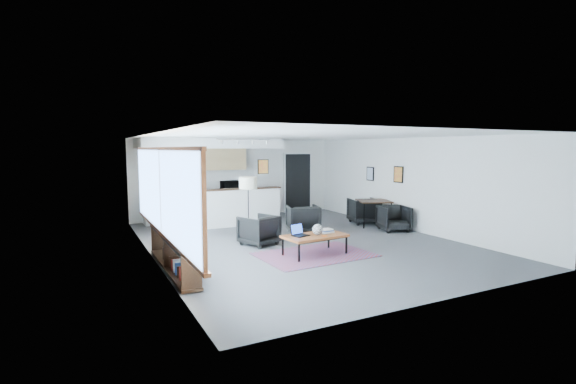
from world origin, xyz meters
name	(u,v)px	position (x,y,z in m)	size (l,w,h in m)	color
room	(300,190)	(0.00, 0.00, 1.30)	(7.02, 9.02, 2.62)	#4D4D50
window	(161,194)	(-3.46, -0.90, 1.46)	(0.10, 5.95, 1.66)	#8CBFFF
console	(173,254)	(-3.30, -1.05, 0.33)	(0.35, 3.00, 0.80)	#331E11
kitchenette	(209,178)	(-1.20, 3.71, 1.38)	(4.20, 1.96, 2.60)	white
doorway	(297,182)	(2.30, 4.42, 1.07)	(1.10, 0.12, 2.15)	black
track_light	(244,140)	(-0.59, 2.20, 2.53)	(1.60, 0.07, 0.15)	silver
wall_art_lower	(398,174)	(3.47, 0.40, 1.55)	(0.03, 0.38, 0.48)	black
wall_art_upper	(370,174)	(3.47, 1.70, 1.50)	(0.03, 0.34, 0.44)	black
kilim_rug	(315,255)	(-0.32, -1.27, 0.01)	(2.47, 1.75, 0.01)	#62334C
coffee_table	(315,236)	(-0.32, -1.27, 0.41)	(1.42, 0.86, 0.44)	brown
laptop	(299,232)	(-0.67, -1.16, 0.51)	(0.41, 0.36, 0.25)	black
ceramic_pot	(318,230)	(-0.27, -1.29, 0.56)	(0.23, 0.23, 0.23)	gray
book_stack	(326,231)	(0.03, -1.17, 0.48)	(0.31, 0.26, 0.09)	silver
coaster	(324,236)	(-0.21, -1.47, 0.45)	(0.11, 0.11, 0.01)	#E5590C
armchair_left	(259,229)	(-1.04, 0.15, 0.39)	(0.77, 0.72, 0.79)	black
armchair_right	(303,218)	(0.56, 0.87, 0.43)	(0.83, 0.77, 0.85)	black
floor_lamp	(248,185)	(-1.01, 0.88, 1.38)	(0.48, 0.48, 1.59)	black
dining_table	(374,203)	(3.00, 0.91, 0.70)	(1.18, 1.18, 0.77)	#331E11
dining_chair_near	(394,219)	(3.00, 0.02, 0.33)	(0.65, 0.61, 0.67)	black
dining_chair_far	(364,212)	(2.99, 1.37, 0.36)	(0.71, 0.66, 0.73)	black
microwave	(230,184)	(-0.36, 4.15, 1.12)	(0.56, 0.31, 0.38)	black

